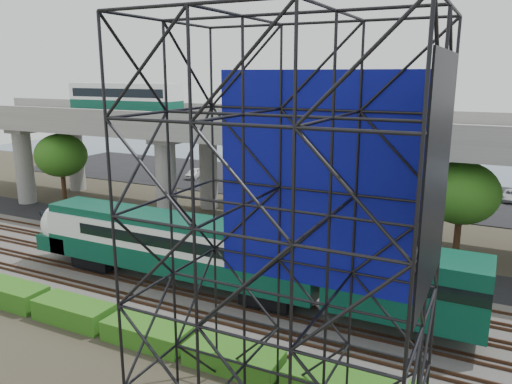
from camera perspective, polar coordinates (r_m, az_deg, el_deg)
The scene contains 13 objects.
ground at distance 30.51m, azimuth -8.70°, elevation -12.58°, with size 140.00×140.00×0.00m, color #474233.
ballast_bed at distance 31.96m, azimuth -6.61°, elevation -11.07°, with size 90.00×12.00×0.20m, color slate.
service_road at distance 38.83m, azimuth 0.26°, elevation -6.55°, with size 90.00×5.00×0.08m, color black.
parking_lot at distance 59.99m, azimuth 10.22°, elevation 0.42°, with size 90.00×18.00×0.08m, color black.
harbor_water at distance 80.99m, azimuth 14.65°, elevation 3.52°, with size 140.00×40.00×0.03m, color #445B70.
rail_tracks at distance 31.88m, azimuth -6.62°, elevation -10.77°, with size 90.00×9.52×0.16m.
commuter_train at distance 30.63m, azimuth -5.88°, elevation -6.53°, with size 29.30×3.06×4.30m.
overpass at distance 42.31m, azimuth 2.05°, elevation 6.50°, with size 80.00×12.00×12.40m.
scaffold_tower at distance 16.55m, azimuth 3.30°, elevation -7.16°, with size 9.36×6.36×15.00m.
hedge_strip at distance 26.68m, azimuth -12.38°, elevation -15.42°, with size 34.60×1.80×1.20m.
trees at distance 44.35m, azimuth -1.91°, elevation 3.37°, with size 40.94×16.94×7.69m.
suv at distance 50.04m, azimuth -20.39°, elevation -2.04°, with size 2.04×4.42×1.23m, color black.
parked_cars at distance 59.28m, azimuth 9.85°, elevation 0.90°, with size 39.24×9.52×1.28m.
Camera 1 is at (16.10, -22.26, 13.28)m, focal length 35.00 mm.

